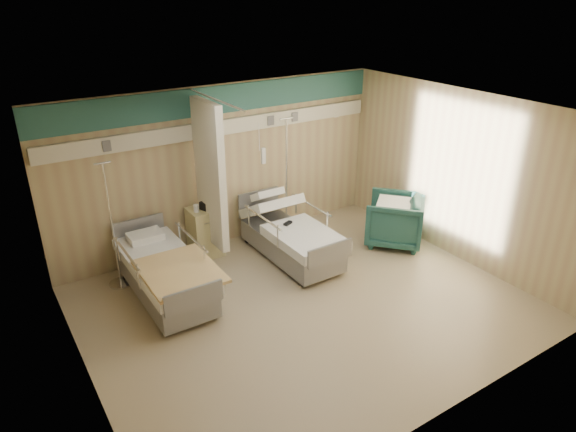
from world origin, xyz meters
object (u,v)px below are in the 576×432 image
Objects in this scene: iv_stand_right at (286,209)px; bedside_cabinet at (205,232)px; iv_stand_left at (118,261)px; visitor_armchair at (394,220)px; bed_left at (166,279)px; bed_right at (291,241)px.

bedside_cabinet is at bearing -179.59° from iv_stand_right.
visitor_armchair is at bearing -15.54° from iv_stand_left.
bed_left is at bearing -161.34° from iv_stand_right.
bed_right and bed_left have the same top height.
iv_stand_right is (2.70, 0.91, 0.13)m from bed_left.
visitor_armchair reaches higher than bedside_cabinet.
bed_right is 1.00× the size of iv_stand_right.
bedside_cabinet is (-1.15, 0.90, 0.11)m from bed_right.
bed_right is 1.93m from visitor_armchair.
bed_right is at bearing -57.77° from visitor_armchair.
bedside_cabinet reaches higher than bed_right.
iv_stand_left reaches higher than bed_right.
bed_left is at bearing -49.33° from visitor_armchair.
bed_right is 1.09× the size of iv_stand_left.
bed_right is 2.54× the size of bedside_cabinet.
bed_left is 0.88m from iv_stand_left.
bed_right is 1.05m from iv_stand_right.
iv_stand_right is 1.09× the size of iv_stand_left.
iv_stand_right reaches higher than visitor_armchair.
visitor_armchair is at bearing -15.82° from bed_right.
bed_right is 2.20m from bed_left.
iv_stand_left is (-3.18, -0.18, -0.04)m from iv_stand_right.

